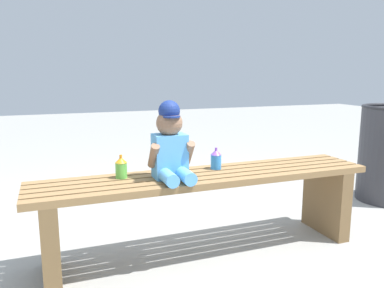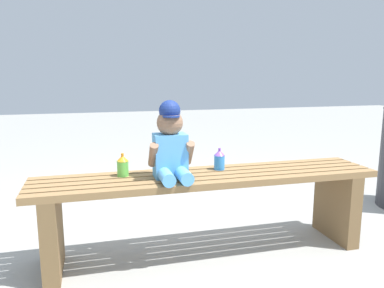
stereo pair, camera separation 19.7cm
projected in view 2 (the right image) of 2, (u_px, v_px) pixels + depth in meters
name	position (u px, v px, depth m)	size (l,w,h in m)	color
ground_plane	(208.00, 253.00, 2.17)	(16.00, 16.00, 0.00)	#999993
park_bench	(208.00, 199.00, 2.11)	(1.88, 0.36, 0.46)	olive
child_figure	(171.00, 144.00, 1.98)	(0.23, 0.27, 0.40)	#59A5E5
sippy_cup_left	(123.00, 165.00, 2.03)	(0.06, 0.06, 0.12)	#66CC4C
sippy_cup_right	(219.00, 160.00, 2.16)	(0.06, 0.06, 0.12)	#338CE5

